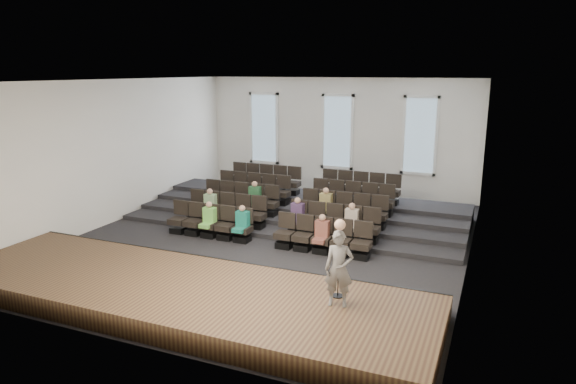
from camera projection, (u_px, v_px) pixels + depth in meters
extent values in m
plane|color=black|center=(271.00, 239.00, 16.53)|extent=(14.00, 14.00, 0.00)
cube|color=white|center=(270.00, 80.00, 15.36)|extent=(12.00, 14.00, 0.02)
cube|color=white|center=(338.00, 136.00, 22.25)|extent=(12.00, 0.04, 5.00)
cube|color=white|center=(115.00, 223.00, 9.65)|extent=(12.00, 0.04, 5.00)
cube|color=white|center=(116.00, 151.00, 18.21)|extent=(0.04, 14.00, 5.00)
cube|color=white|center=(475.00, 178.00, 13.69)|extent=(0.04, 14.00, 5.00)
cube|color=#513C22|center=(180.00, 294.00, 11.89)|extent=(11.80, 3.60, 0.50)
cube|color=black|center=(218.00, 267.00, 13.48)|extent=(11.80, 0.06, 0.52)
cube|color=black|center=(298.00, 218.00, 18.60)|extent=(11.80, 4.80, 0.15)
cube|color=black|center=(303.00, 212.00, 19.05)|extent=(11.80, 3.75, 0.30)
cube|color=black|center=(308.00, 207.00, 19.51)|extent=(11.80, 2.70, 0.45)
cube|color=black|center=(313.00, 202.00, 19.96)|extent=(11.80, 1.65, 0.60)
cube|color=black|center=(179.00, 230.00, 17.14)|extent=(0.47, 0.43, 0.20)
cube|color=black|center=(178.00, 221.00, 17.07)|extent=(0.55, 0.50, 0.19)
cube|color=black|center=(181.00, 208.00, 17.16)|extent=(0.55, 0.08, 0.50)
cube|color=black|center=(194.00, 232.00, 16.91)|extent=(0.47, 0.43, 0.20)
cube|color=black|center=(194.00, 223.00, 16.84)|extent=(0.55, 0.50, 0.19)
cube|color=black|center=(196.00, 209.00, 16.94)|extent=(0.55, 0.08, 0.50)
cube|color=black|center=(210.00, 234.00, 16.69)|extent=(0.47, 0.43, 0.20)
cube|color=black|center=(209.00, 225.00, 16.62)|extent=(0.55, 0.50, 0.19)
cube|color=black|center=(212.00, 211.00, 16.71)|extent=(0.55, 0.08, 0.50)
cube|color=black|center=(226.00, 236.00, 16.46)|extent=(0.47, 0.43, 0.20)
cube|color=black|center=(226.00, 227.00, 16.39)|extent=(0.55, 0.50, 0.19)
cube|color=black|center=(228.00, 213.00, 16.49)|extent=(0.55, 0.08, 0.50)
cube|color=black|center=(242.00, 239.00, 16.24)|extent=(0.47, 0.43, 0.20)
cube|color=black|center=(242.00, 229.00, 16.17)|extent=(0.55, 0.50, 0.19)
cube|color=black|center=(245.00, 215.00, 16.26)|extent=(0.55, 0.08, 0.50)
cube|color=black|center=(284.00, 245.00, 15.70)|extent=(0.47, 0.43, 0.20)
cube|color=black|center=(284.00, 235.00, 15.62)|extent=(0.55, 0.50, 0.19)
cube|color=black|center=(287.00, 220.00, 15.72)|extent=(0.55, 0.08, 0.50)
cube|color=black|center=(303.00, 247.00, 15.47)|extent=(0.47, 0.43, 0.20)
cube|color=black|center=(303.00, 237.00, 15.40)|extent=(0.55, 0.50, 0.19)
cube|color=black|center=(305.00, 222.00, 15.49)|extent=(0.55, 0.08, 0.50)
cube|color=black|center=(322.00, 250.00, 15.25)|extent=(0.47, 0.43, 0.20)
cube|color=black|center=(322.00, 240.00, 15.17)|extent=(0.55, 0.50, 0.19)
cube|color=black|center=(324.00, 225.00, 15.27)|extent=(0.55, 0.08, 0.50)
cube|color=black|center=(341.00, 252.00, 15.02)|extent=(0.47, 0.43, 0.20)
cube|color=black|center=(341.00, 242.00, 14.95)|extent=(0.55, 0.50, 0.19)
cube|color=black|center=(344.00, 227.00, 15.04)|extent=(0.55, 0.08, 0.50)
cube|color=black|center=(361.00, 255.00, 14.79)|extent=(0.47, 0.43, 0.20)
cube|color=black|center=(361.00, 245.00, 14.72)|extent=(0.55, 0.50, 0.19)
cube|color=black|center=(364.00, 229.00, 14.82)|extent=(0.55, 0.08, 0.50)
cube|color=black|center=(196.00, 217.00, 18.05)|extent=(0.47, 0.43, 0.20)
cube|color=black|center=(195.00, 209.00, 17.97)|extent=(0.55, 0.50, 0.19)
cube|color=black|center=(198.00, 196.00, 18.07)|extent=(0.55, 0.08, 0.50)
cube|color=black|center=(210.00, 219.00, 17.82)|extent=(0.47, 0.43, 0.20)
cube|color=black|center=(210.00, 211.00, 17.75)|extent=(0.55, 0.50, 0.19)
cube|color=black|center=(213.00, 198.00, 17.84)|extent=(0.55, 0.08, 0.50)
cube|color=black|center=(225.00, 221.00, 17.60)|extent=(0.47, 0.43, 0.20)
cube|color=black|center=(225.00, 212.00, 17.52)|extent=(0.55, 0.50, 0.19)
cube|color=black|center=(228.00, 199.00, 17.62)|extent=(0.55, 0.08, 0.50)
cube|color=black|center=(241.00, 223.00, 17.37)|extent=(0.47, 0.43, 0.20)
cube|color=black|center=(241.00, 214.00, 17.30)|extent=(0.55, 0.50, 0.19)
cube|color=black|center=(243.00, 201.00, 17.39)|extent=(0.55, 0.08, 0.50)
cube|color=black|center=(257.00, 225.00, 17.15)|extent=(0.47, 0.43, 0.20)
cube|color=black|center=(257.00, 216.00, 17.07)|extent=(0.55, 0.50, 0.19)
cube|color=black|center=(259.00, 203.00, 17.17)|extent=(0.55, 0.08, 0.50)
cube|color=black|center=(297.00, 230.00, 16.60)|extent=(0.47, 0.43, 0.20)
cube|color=black|center=(297.00, 221.00, 16.53)|extent=(0.55, 0.50, 0.19)
cube|color=black|center=(300.00, 207.00, 16.62)|extent=(0.55, 0.08, 0.50)
cube|color=black|center=(315.00, 232.00, 16.38)|extent=(0.47, 0.43, 0.20)
cube|color=black|center=(315.00, 223.00, 16.31)|extent=(0.55, 0.50, 0.19)
cube|color=black|center=(317.00, 209.00, 16.40)|extent=(0.55, 0.08, 0.50)
cube|color=black|center=(332.00, 235.00, 16.15)|extent=(0.47, 0.43, 0.20)
cube|color=black|center=(333.00, 225.00, 16.08)|extent=(0.55, 0.50, 0.19)
cube|color=black|center=(335.00, 211.00, 16.17)|extent=(0.55, 0.08, 0.50)
cube|color=black|center=(351.00, 237.00, 15.93)|extent=(0.47, 0.43, 0.20)
cube|color=black|center=(351.00, 227.00, 15.86)|extent=(0.55, 0.50, 0.19)
cube|color=black|center=(353.00, 213.00, 15.95)|extent=(0.55, 0.08, 0.50)
cube|color=black|center=(370.00, 239.00, 15.70)|extent=(0.47, 0.43, 0.20)
cube|color=black|center=(370.00, 230.00, 15.63)|extent=(0.55, 0.50, 0.19)
cube|color=black|center=(372.00, 215.00, 15.72)|extent=(0.55, 0.08, 0.50)
cube|color=black|center=(211.00, 206.00, 18.95)|extent=(0.47, 0.42, 0.20)
cube|color=black|center=(211.00, 198.00, 18.88)|extent=(0.55, 0.50, 0.19)
cube|color=black|center=(213.00, 186.00, 18.98)|extent=(0.55, 0.08, 0.50)
cube|color=black|center=(225.00, 208.00, 18.73)|extent=(0.47, 0.42, 0.20)
cube|color=black|center=(225.00, 200.00, 18.66)|extent=(0.55, 0.50, 0.19)
cube|color=black|center=(227.00, 187.00, 18.75)|extent=(0.55, 0.08, 0.50)
cube|color=black|center=(240.00, 209.00, 18.50)|extent=(0.47, 0.42, 0.20)
cube|color=black|center=(240.00, 201.00, 18.43)|extent=(0.55, 0.50, 0.19)
cube|color=black|center=(242.00, 189.00, 18.53)|extent=(0.55, 0.08, 0.50)
cube|color=black|center=(255.00, 211.00, 18.28)|extent=(0.47, 0.42, 0.20)
cube|color=black|center=(255.00, 203.00, 18.21)|extent=(0.55, 0.50, 0.19)
cube|color=black|center=(257.00, 190.00, 18.30)|extent=(0.55, 0.08, 0.50)
cube|color=black|center=(270.00, 213.00, 18.05)|extent=(0.47, 0.42, 0.20)
cube|color=black|center=(270.00, 204.00, 17.98)|extent=(0.55, 0.50, 0.19)
cube|color=black|center=(272.00, 192.00, 18.08)|extent=(0.55, 0.08, 0.50)
cube|color=black|center=(308.00, 217.00, 17.51)|extent=(0.47, 0.42, 0.20)
cube|color=black|center=(309.00, 209.00, 17.44)|extent=(0.55, 0.50, 0.19)
cube|color=black|center=(311.00, 196.00, 17.53)|extent=(0.55, 0.08, 0.50)
cube|color=black|center=(325.00, 219.00, 17.29)|extent=(0.47, 0.42, 0.20)
cube|color=black|center=(325.00, 210.00, 17.21)|extent=(0.55, 0.50, 0.19)
cube|color=black|center=(327.00, 197.00, 17.31)|extent=(0.55, 0.08, 0.50)
cube|color=black|center=(342.00, 221.00, 17.06)|extent=(0.47, 0.42, 0.20)
cube|color=black|center=(342.00, 212.00, 16.99)|extent=(0.55, 0.50, 0.19)
cube|color=black|center=(345.00, 199.00, 17.08)|extent=(0.55, 0.08, 0.50)
cube|color=black|center=(360.00, 223.00, 16.83)|extent=(0.47, 0.42, 0.20)
cube|color=black|center=(360.00, 214.00, 16.76)|extent=(0.55, 0.50, 0.19)
cube|color=black|center=(362.00, 201.00, 16.86)|extent=(0.55, 0.08, 0.50)
cube|color=black|center=(378.00, 225.00, 16.61)|extent=(0.47, 0.42, 0.20)
cube|color=black|center=(378.00, 216.00, 16.54)|extent=(0.55, 0.50, 0.19)
cube|color=black|center=(380.00, 202.00, 16.63)|extent=(0.55, 0.08, 0.50)
cube|color=black|center=(225.00, 196.00, 19.86)|extent=(0.47, 0.42, 0.20)
cube|color=black|center=(225.00, 188.00, 19.79)|extent=(0.55, 0.50, 0.19)
cube|color=black|center=(227.00, 177.00, 19.88)|extent=(0.55, 0.08, 0.50)
cube|color=black|center=(239.00, 197.00, 19.64)|extent=(0.47, 0.42, 0.20)
cube|color=black|center=(238.00, 190.00, 19.56)|extent=(0.55, 0.50, 0.19)
cube|color=black|center=(241.00, 178.00, 19.66)|extent=(0.55, 0.08, 0.50)
cube|color=black|center=(253.00, 199.00, 19.41)|extent=(0.47, 0.42, 0.20)
cube|color=black|center=(253.00, 191.00, 19.34)|extent=(0.55, 0.50, 0.19)
cube|color=black|center=(255.00, 179.00, 19.43)|extent=(0.55, 0.08, 0.50)
cube|color=black|center=(267.00, 200.00, 19.19)|extent=(0.47, 0.42, 0.20)
cube|color=black|center=(267.00, 192.00, 19.11)|extent=(0.55, 0.50, 0.19)
cube|color=black|center=(269.00, 181.00, 19.21)|extent=(0.55, 0.08, 0.50)
cube|color=black|center=(282.00, 202.00, 18.96)|extent=(0.47, 0.42, 0.20)
cube|color=black|center=(282.00, 194.00, 18.89)|extent=(0.55, 0.50, 0.19)
cube|color=black|center=(284.00, 182.00, 18.98)|extent=(0.55, 0.08, 0.50)
cube|color=black|center=(319.00, 206.00, 18.42)|extent=(0.47, 0.42, 0.20)
cube|color=black|center=(319.00, 197.00, 18.35)|extent=(0.55, 0.50, 0.19)
cube|color=black|center=(321.00, 185.00, 18.44)|extent=(0.55, 0.08, 0.50)
cube|color=black|center=(335.00, 208.00, 18.19)|extent=(0.47, 0.42, 0.20)
cube|color=black|center=(335.00, 199.00, 18.12)|extent=(0.55, 0.50, 0.19)
cube|color=black|center=(337.00, 187.00, 18.21)|extent=(0.55, 0.08, 0.50)
cube|color=black|center=(351.00, 209.00, 17.97)|extent=(0.47, 0.42, 0.20)
cube|color=black|center=(351.00, 201.00, 17.90)|extent=(0.55, 0.50, 0.19)
cube|color=black|center=(353.00, 188.00, 17.99)|extent=(0.55, 0.08, 0.50)
cube|color=black|center=(368.00, 211.00, 17.74)|extent=(0.47, 0.42, 0.20)
cube|color=black|center=(368.00, 202.00, 17.67)|extent=(0.55, 0.50, 0.19)
cube|color=black|center=(370.00, 190.00, 17.76)|extent=(0.55, 0.08, 0.50)
cube|color=black|center=(385.00, 213.00, 17.52)|extent=(0.47, 0.42, 0.20)
cube|color=black|center=(385.00, 204.00, 17.45)|extent=(0.55, 0.50, 0.19)
cube|color=black|center=(387.00, 191.00, 17.54)|extent=(0.55, 0.08, 0.50)
cube|color=black|center=(238.00, 187.00, 20.77)|extent=(0.47, 0.42, 0.20)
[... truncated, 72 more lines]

